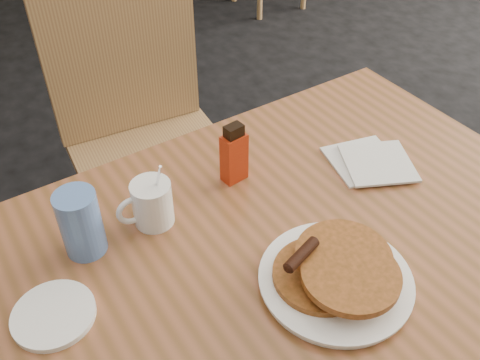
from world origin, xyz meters
name	(u,v)px	position (x,y,z in m)	size (l,w,h in m)	color
main_table	(279,255)	(0.05, -0.07, 0.71)	(1.40, 0.99, 0.75)	brown
chair_main_far	(141,116)	(0.03, 0.68, 0.62)	(0.49, 0.49, 1.04)	#A4824D
pancake_plate	(336,275)	(0.08, -0.21, 0.77)	(0.29, 0.29, 0.08)	white
coffee_mug	(151,203)	(-0.15, 0.11, 0.80)	(0.12, 0.08, 0.16)	white
syrup_bottle	(234,155)	(0.07, 0.15, 0.82)	(0.06, 0.04, 0.15)	maroon
napkin_stack	(371,162)	(0.37, 0.04, 0.76)	(0.21, 0.22, 0.01)	silver
blue_tumbler	(81,223)	(-0.30, 0.11, 0.82)	(0.08, 0.08, 0.14)	#537AC3
side_saucer	(54,315)	(-0.40, -0.02, 0.76)	(0.15, 0.15, 0.01)	white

